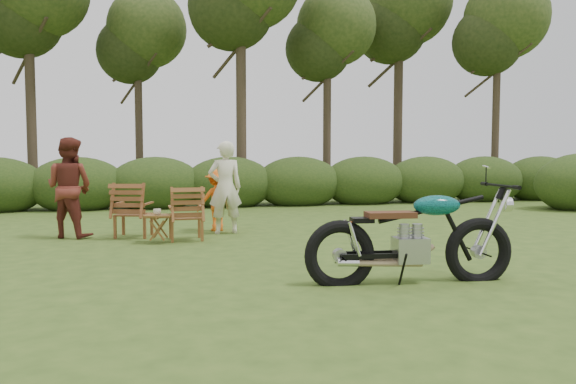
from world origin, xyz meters
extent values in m
plane|color=#324B19|center=(0.00, 0.00, 0.00)|extent=(80.00, 80.00, 0.00)
cylinder|color=#362B1D|center=(-5.50, 11.10, 3.60)|extent=(0.28, 0.28, 7.20)
sphere|color=#263B16|center=(-5.50, 11.10, 5.84)|extent=(2.88, 2.88, 2.88)
cylinder|color=#362B1D|center=(-2.50, 12.20, 3.15)|extent=(0.24, 0.24, 6.30)
sphere|color=#263B16|center=(-2.50, 12.20, 5.11)|extent=(2.52, 2.52, 2.52)
cylinder|color=#362B1D|center=(0.50, 10.00, 3.83)|extent=(0.30, 0.30, 7.65)
cylinder|color=#362B1D|center=(3.50, 11.10, 3.24)|extent=(0.26, 0.26, 6.48)
sphere|color=#263B16|center=(3.50, 11.10, 5.26)|extent=(2.59, 2.59, 2.59)
cylinder|color=#362B1D|center=(6.50, 12.20, 3.96)|extent=(0.32, 0.32, 7.92)
sphere|color=#263B16|center=(6.50, 12.20, 6.42)|extent=(3.17, 3.17, 3.17)
cylinder|color=#362B1D|center=(9.00, 10.00, 3.42)|extent=(0.24, 0.24, 6.84)
sphere|color=#263B16|center=(9.00, 10.00, 5.55)|extent=(2.74, 2.74, 2.74)
ellipsoid|color=#1E3613|center=(-4.00, 9.00, 0.63)|extent=(2.52, 1.68, 1.51)
ellipsoid|color=#1E3613|center=(-2.00, 9.00, 0.63)|extent=(2.52, 1.68, 1.51)
ellipsoid|color=#1E3613|center=(0.00, 9.00, 0.63)|extent=(2.52, 1.68, 1.51)
ellipsoid|color=#1E3613|center=(2.00, 9.00, 0.63)|extent=(2.52, 1.68, 1.51)
ellipsoid|color=#1E3613|center=(4.00, 9.00, 0.63)|extent=(2.52, 1.68, 1.51)
ellipsoid|color=#1E3613|center=(6.00, 9.00, 0.63)|extent=(2.52, 1.68, 1.51)
ellipsoid|color=#1E3613|center=(8.00, 9.00, 0.63)|extent=(2.52, 1.68, 1.51)
ellipsoid|color=#1E3613|center=(10.00, 9.00, 0.63)|extent=(2.52, 1.68, 1.51)
imported|color=beige|center=(-1.98, 2.81, 0.52)|extent=(0.13, 0.13, 0.10)
imported|color=beige|center=(-0.75, 3.70, 0.00)|extent=(0.65, 0.45, 1.71)
imported|color=maroon|center=(-3.48, 3.84, 0.00)|extent=(1.07, 0.99, 1.76)
imported|color=orange|center=(-0.87, 4.10, 0.00)|extent=(0.82, 0.55, 1.19)
camera|label=1|loc=(-1.99, -6.60, 1.49)|focal=35.00mm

